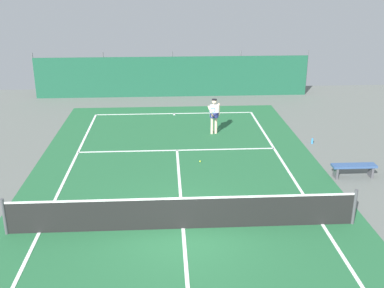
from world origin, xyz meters
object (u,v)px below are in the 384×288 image
tennis_net (183,213)px  tennis_ball_near_player (200,161)px  parked_car (120,73)px  tennis_player (214,114)px  water_bottle (312,141)px  courtside_bench (354,168)px

tennis_net → tennis_ball_near_player: size_ratio=153.33×
parked_car → tennis_player: bearing=-69.4°
tennis_player → water_bottle: size_ratio=6.83×
tennis_net → water_bottle: tennis_net is taller
tennis_net → tennis_ball_near_player: (0.87, 5.05, -0.48)m
courtside_bench → tennis_player: bearing=131.1°
tennis_net → courtside_bench: tennis_net is taller
tennis_ball_near_player → courtside_bench: size_ratio=0.04×
tennis_ball_near_player → courtside_bench: 5.73m
courtside_bench → tennis_ball_near_player: bearing=162.1°
tennis_player → tennis_ball_near_player: size_ratio=24.85×
tennis_player → tennis_ball_near_player: (-0.89, -3.45, -0.93)m
tennis_net → parked_car: (-3.45, 18.93, 0.33)m
tennis_player → courtside_bench: bearing=113.9°
parked_car → water_bottle: 15.26m
tennis_net → courtside_bench: (6.31, 3.30, -0.14)m
water_bottle → parked_car: bearing=127.9°
parked_car → water_bottle: parked_car is taller
tennis_net → water_bottle: 9.09m
tennis_ball_near_player → tennis_player: bearing=75.5°
tennis_net → parked_car: bearing=100.3°
tennis_ball_near_player → water_bottle: (5.03, 1.84, 0.09)m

